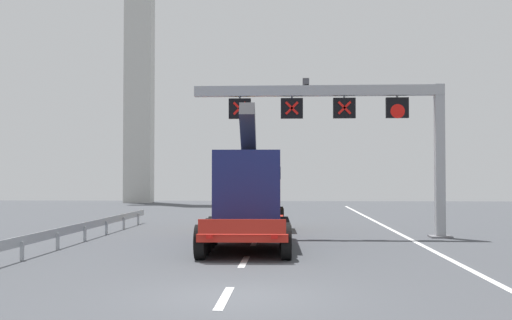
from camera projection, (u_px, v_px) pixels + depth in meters
The scene contains 7 objects.
ground at pixel (235, 297), 13.67m from camera, with size 112.00×112.00×0.00m, color #424449.
lane_markings at pixel (261, 230), 30.94m from camera, with size 0.20×49.17×0.01m.
edge_line_right at pixel (415, 242), 25.32m from camera, with size 0.20×63.00×0.01m, color silver.
overhead_lane_gantry at pixel (351, 115), 27.50m from camera, with size 11.09×0.90×6.91m.
heavy_haul_truck_red at pixel (251, 191), 27.26m from camera, with size 3.33×14.12×5.30m.
guardrail_left at pixel (71, 231), 24.08m from camera, with size 0.13×24.06×0.76m.
bridge_pylon_distant at pixel (140, 14), 65.79m from camera, with size 9.00×2.00×38.52m.
Camera 1 is at (1.18, -13.70, 2.58)m, focal length 44.42 mm.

